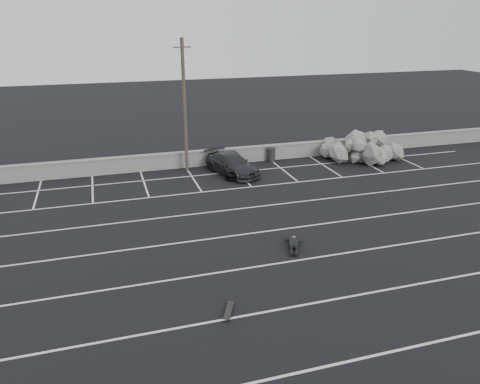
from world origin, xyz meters
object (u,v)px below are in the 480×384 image
object	(u,v)px
utility_pole	(185,106)
skateboard	(229,311)
car_right	(232,164)
car_left	(232,162)
person	(294,241)
riprap_pile	(362,152)
trash_bin	(271,155)

from	to	relation	value
utility_pole	skateboard	world-z (taller)	utility_pole
car_right	skateboard	distance (m)	15.04
car_right	utility_pole	world-z (taller)	utility_pole
car_left	car_right	bearing A→B (deg)	-98.98
person	skateboard	size ratio (longest dim) A/B	2.68
utility_pole	riprap_pile	size ratio (longest dim) A/B	1.44
utility_pole	person	bearing A→B (deg)	-78.29
riprap_pile	utility_pole	bearing A→B (deg)	174.27
car_left	riprap_pile	size ratio (longest dim) A/B	0.69
car_left	trash_bin	size ratio (longest dim) A/B	4.20
car_right	riprap_pile	world-z (taller)	riprap_pile
riprap_pile	skateboard	xyz separation A→B (m)	(-13.73, -14.69, -0.49)
car_right	skateboard	size ratio (longest dim) A/B	5.11
trash_bin	riprap_pile	distance (m)	6.32
utility_pole	car_right	bearing A→B (deg)	-29.46
person	car_right	bearing A→B (deg)	112.20
car_right	trash_bin	bearing A→B (deg)	9.83
trash_bin	car_right	bearing A→B (deg)	-150.62
car_left	riprap_pile	xyz separation A→B (m)	(9.41, -0.01, -0.12)
car_left	person	xyz separation A→B (m)	(-0.22, -10.67, -0.47)
utility_pole	person	world-z (taller)	utility_pole
utility_pole	person	size ratio (longest dim) A/B	3.61
car_left	person	bearing A→B (deg)	-90.71
car_left	trash_bin	bearing A→B (deg)	26.30
car_right	car_left	bearing A→B (deg)	61.02
utility_pole	riprap_pile	world-z (taller)	utility_pole
car_left	utility_pole	distance (m)	4.57
skateboard	person	bearing A→B (deg)	69.38
riprap_pile	skateboard	bearing A→B (deg)	-133.07
utility_pole	trash_bin	distance (m)	7.05
utility_pole	skateboard	distance (m)	16.50
car_right	riprap_pile	size ratio (longest dim) A/B	0.76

